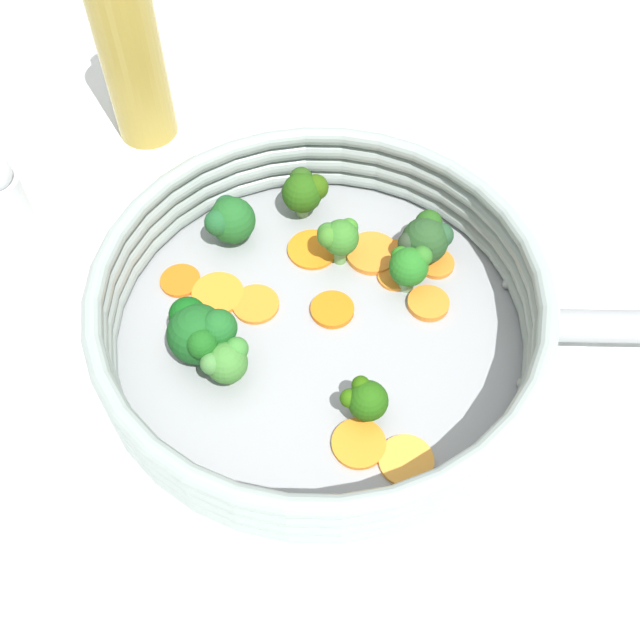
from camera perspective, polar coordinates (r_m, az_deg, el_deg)
name	(u,v)px	position (r m, az deg, el deg)	size (l,w,h in m)	color
ground_plane	(320,340)	(0.62, 0.00, -1.50)	(4.00, 4.00, 0.00)	white
skillet	(320,335)	(0.62, 0.00, -1.15)	(0.34, 0.34, 0.01)	#939699
skillet_rim_wall	(320,308)	(0.58, 0.00, 0.93)	(0.36, 0.36, 0.06)	#909C97
skillet_rivet_left	(522,383)	(0.60, 15.16, -4.68)	(0.01, 0.01, 0.01)	#989B97
skillet_rivet_right	(507,283)	(0.65, 14.05, 2.77)	(0.01, 0.01, 0.01)	#969995
carrot_slice_0	(180,281)	(0.65, -10.59, 2.96)	(0.03, 0.03, 0.00)	orange
carrot_slice_1	(395,277)	(0.64, 5.73, 3.31)	(0.03, 0.03, 0.00)	orange
carrot_slice_2	(427,300)	(0.63, 8.13, 1.55)	(0.03, 0.03, 0.01)	orange
carrot_slice_3	(354,445)	(0.56, 2.58, -9.49)	(0.04, 0.04, 0.00)	orange
carrot_slice_4	(256,304)	(0.63, -4.92, 1.21)	(0.04, 0.04, 0.00)	orange
carrot_slice_5	(397,254)	(0.66, 5.91, 5.02)	(0.03, 0.03, 0.01)	orange
carrot_slice_6	(312,250)	(0.66, -0.58, 5.39)	(0.04, 0.04, 0.00)	orange
carrot_slice_7	(372,253)	(0.66, 3.98, 5.10)	(0.05, 0.05, 0.01)	orange
carrot_slice_8	(218,294)	(0.64, -7.80, 2.00)	(0.04, 0.04, 0.00)	orange
carrot_slice_9	(202,322)	(0.62, -8.95, -0.14)	(0.03, 0.03, 0.00)	orange
carrot_slice_10	(406,461)	(0.56, 6.58, -10.60)	(0.04, 0.04, 0.00)	#F39A35
carrot_slice_11	(332,310)	(0.62, 0.94, 0.80)	(0.04, 0.04, 0.00)	orange
carrot_slice_12	(436,263)	(0.66, 8.80, 4.29)	(0.03, 0.03, 0.00)	orange
broccoli_floret_0	(409,266)	(0.62, 6.82, 4.14)	(0.04, 0.04, 0.04)	#7AA66E
broccoli_floret_1	(366,400)	(0.55, 3.53, -6.11)	(0.03, 0.03, 0.04)	#5D9845
broccoli_floret_2	(426,239)	(0.64, 8.05, 6.16)	(0.04, 0.05, 0.04)	#84AE6E
broccoli_floret_3	(199,331)	(0.58, -9.19, -0.82)	(0.06, 0.06, 0.05)	#7DA760
broccoli_floret_4	(304,190)	(0.67, -1.21, 9.85)	(0.04, 0.04, 0.05)	#7EA05B
broccoli_floret_5	(226,361)	(0.57, -7.15, -3.15)	(0.03, 0.04, 0.04)	#6C9D56
broccoli_floret_6	(230,219)	(0.66, -6.89, 7.62)	(0.05, 0.04, 0.04)	#84B66A
broccoli_floret_7	(338,237)	(0.63, 1.39, 6.35)	(0.03, 0.04, 0.05)	#6FA353
salt_shaker	(4,198)	(0.71, -22.97, 8.57)	(0.04, 0.04, 0.09)	silver
oil_bottle	(128,41)	(0.75, -14.43, 19.87)	(0.06, 0.06, 0.25)	olive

